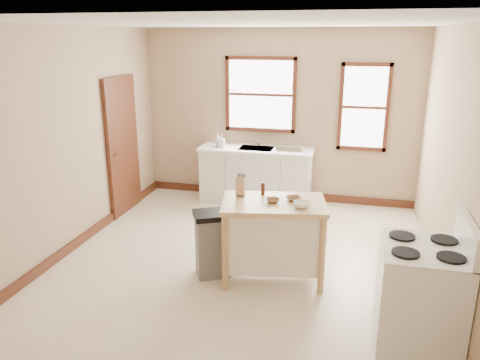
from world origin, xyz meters
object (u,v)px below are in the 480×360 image
soap_bottle_b (222,141)px  kitchen_island (273,240)px  pepper_grinder (263,189)px  trash_bin (212,244)px  bowl_c (302,205)px  gas_stove (421,283)px  bowl_a (273,200)px  knife_block (240,187)px  soap_bottle_a (218,140)px  dish_rack (290,147)px  bowl_b (294,199)px

soap_bottle_b → kitchen_island: soap_bottle_b is taller
kitchen_island → pepper_grinder: 0.60m
kitchen_island → trash_bin: size_ratio=1.46×
bowl_c → gas_stove: (1.14, -0.78, -0.35)m
pepper_grinder → bowl_a: size_ratio=0.95×
soap_bottle_b → kitchen_island: bearing=-61.3°
bowl_c → trash_bin: bowl_c is taller
knife_block → gas_stove: 2.16m
kitchen_island → bowl_a: (-0.01, -0.02, 0.48)m
soap_bottle_a → dish_rack: size_ratio=0.53×
trash_bin → pepper_grinder: bearing=1.9°
dish_rack → bowl_a: dish_rack is taller
bowl_a → bowl_b: size_ratio=0.94×
pepper_grinder → bowl_c: bearing=-31.4°
bowl_b → soap_bottle_a: bearing=123.7°
bowl_a → gas_stove: size_ratio=0.13×
soap_bottle_b → dish_rack: size_ratio=0.48×
soap_bottle_a → knife_block: bearing=-84.1°
pepper_grinder → bowl_a: pepper_grinder is taller
knife_block → bowl_a: 0.43m
bowl_b → bowl_c: size_ratio=0.91×
soap_bottle_b → bowl_a: soap_bottle_b is taller
knife_block → bowl_a: knife_block is taller
bowl_a → trash_bin: bowl_a is taller
soap_bottle_b → gas_stove: size_ratio=0.17×
knife_block → bowl_c: size_ratio=1.08×
dish_rack → kitchen_island: 2.52m
bowl_b → bowl_c: bowl_c is taller
dish_rack → bowl_a: (0.16, -2.48, -0.03)m
gas_stove → bowl_a: bearing=149.8°
soap_bottle_b → bowl_b: bearing=-56.7°
kitchen_island → bowl_b: bearing=13.0°
soap_bottle_b → trash_bin: soap_bottle_b is taller
bowl_a → bowl_c: bowl_c is taller
kitchen_island → gas_stove: 1.71m
soap_bottle_b → knife_block: bearing=-68.5°
soap_bottle_a → kitchen_island: 2.87m
soap_bottle_b → bowl_a: bearing=-61.7°
soap_bottle_a → gas_stove: gas_stove is taller
dish_rack → bowl_b: (0.37, -2.37, -0.03)m
pepper_grinder → kitchen_island: bearing=-50.2°
dish_rack → bowl_c: 2.60m
bowl_a → bowl_c: (0.33, -0.08, 0.01)m
bowl_b → bowl_c: (0.11, -0.19, 0.01)m
soap_bottle_a → bowl_b: bearing=-72.9°
soap_bottle_a → bowl_b: soap_bottle_a is taller
knife_block → gas_stove: (1.87, -1.00, -0.42)m
bowl_b → bowl_c: bearing=-58.6°
dish_rack → bowl_b: dish_rack is taller
kitchen_island → bowl_b: 0.53m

